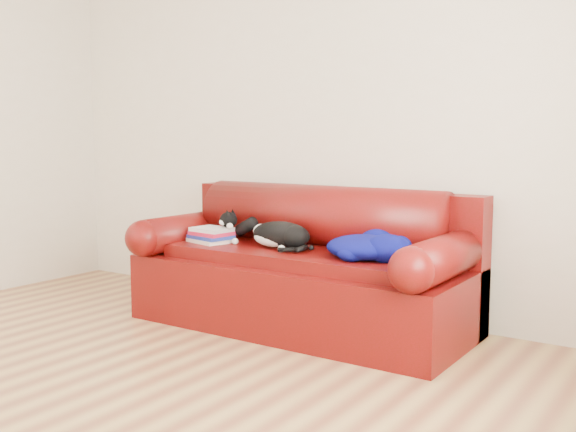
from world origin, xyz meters
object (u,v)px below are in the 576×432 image
book_stack (211,235)px  cat (279,235)px  blanket (367,246)px  sofa_base (301,290)px

book_stack → cat: 0.51m
book_stack → blanket: bearing=2.9°
sofa_base → book_stack: 0.71m
book_stack → cat: size_ratio=0.56×
cat → sofa_base: bearing=39.8°
sofa_base → book_stack: book_stack is taller
sofa_base → book_stack: bearing=-168.8°
sofa_base → cat: bearing=-154.9°
sofa_base → blanket: 0.60m
book_stack → blanket: 1.12m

